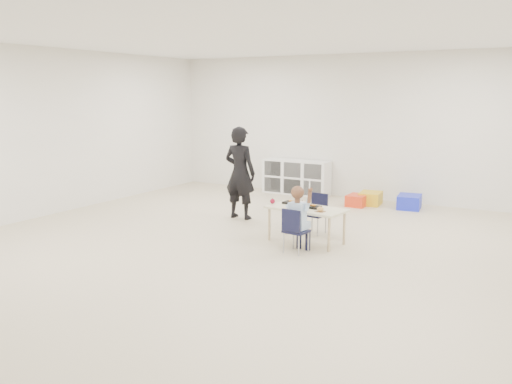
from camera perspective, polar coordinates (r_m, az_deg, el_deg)
The scene contains 16 objects.
room at distance 6.73m, azimuth -2.30°, elevation 4.83°, with size 9.00×9.02×2.80m.
table at distance 7.54m, azimuth 5.30°, elevation -3.46°, with size 1.14×0.67×0.49m.
chair_near at distance 7.05m, azimuth 4.25°, elevation -4.05°, with size 0.29×0.27×0.59m, color black, non-canonical shape.
chair_far at distance 8.02m, azimuth 6.24°, elevation -2.32°, with size 0.29×0.27×0.59m, color black, non-canonical shape.
child at distance 7.01m, azimuth 4.27°, elevation -2.70°, with size 0.40×0.40×0.93m, color #AFCCED, non-canonical shape.
lunch_tray_near at distance 7.48m, azimuth 5.96°, elevation -1.57°, with size 0.22×0.16×0.03m, color black.
lunch_tray_far at distance 7.74m, azimuth 3.73°, elevation -1.13°, with size 0.22×0.16×0.03m, color black.
milk_carton at distance 7.39m, azimuth 4.92°, elevation -1.42°, with size 0.07×0.07×0.10m, color white.
bread_roll at distance 7.26m, azimuth 6.79°, elevation -1.80°, with size 0.09×0.09×0.07m, color tan.
apple_near at distance 7.60m, azimuth 4.89°, elevation -1.20°, with size 0.07×0.07×0.07m, color maroon.
apple_far at distance 7.73m, azimuth 1.75°, elevation -0.97°, with size 0.07×0.07×0.07m, color maroon.
cubby_shelf at distance 11.16m, azimuth 4.26°, elevation 1.58°, with size 1.40×0.40×0.70m, color white.
adult at distance 8.89m, azimuth -1.70°, elevation 2.03°, with size 0.55×0.36×1.52m, color black.
bin_red at distance 10.14m, azimuth 10.62°, elevation -0.86°, with size 0.33×0.43×0.21m, color red.
bin_yellow at distance 10.31m, azimuth 11.96°, elevation -0.65°, with size 0.37×0.48×0.24m, color gold.
bin_blue at distance 10.12m, azimuth 15.84°, elevation -1.00°, with size 0.39×0.50×0.25m, color #1C29D2.
Camera 1 is at (3.58, -5.67, 2.05)m, focal length 38.00 mm.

